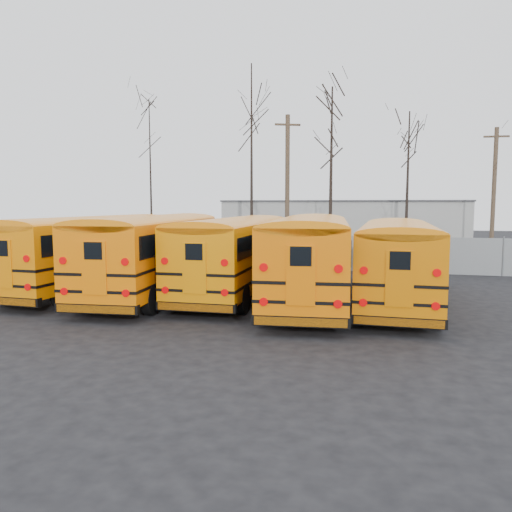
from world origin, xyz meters
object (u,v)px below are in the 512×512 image
(bus_c, at_px, (237,249))
(utility_pole_right, at_px, (494,194))
(bus_d, at_px, (310,251))
(bus_b, at_px, (156,248))
(bus_e, at_px, (397,255))
(utility_pole_left, at_px, (287,187))
(bus_a, at_px, (93,246))

(bus_c, distance_m, utility_pole_right, 19.44)
(bus_d, bearing_deg, bus_b, 174.06)
(bus_d, relative_size, utility_pole_right, 1.44)
(bus_d, distance_m, bus_e, 3.27)
(bus_c, distance_m, bus_e, 6.48)
(utility_pole_left, bearing_deg, bus_b, -125.48)
(bus_e, bearing_deg, utility_pole_right, 68.27)
(bus_b, xyz_separation_m, bus_c, (3.29, 0.98, -0.05))
(bus_a, relative_size, bus_b, 0.97)
(bus_a, relative_size, utility_pole_right, 1.39)
(bus_e, distance_m, utility_pole_right, 16.50)
(bus_e, bearing_deg, bus_b, -176.92)
(bus_d, bearing_deg, utility_pole_left, 99.04)
(bus_e, bearing_deg, bus_a, -179.09)
(bus_c, xyz_separation_m, bus_e, (6.46, -0.49, -0.05))
(bus_e, height_order, utility_pole_left, utility_pole_left)
(bus_a, relative_size, bus_d, 0.97)
(bus_c, bearing_deg, bus_d, -18.80)
(utility_pole_right, bearing_deg, bus_a, -145.28)
(bus_b, distance_m, bus_d, 6.51)
(bus_a, distance_m, bus_d, 9.67)
(bus_b, bearing_deg, bus_c, 11.16)
(bus_c, distance_m, utility_pole_left, 13.30)
(bus_d, distance_m, utility_pole_right, 18.37)
(bus_b, xyz_separation_m, bus_e, (9.74, 0.48, -0.10))
(bus_d, height_order, utility_pole_left, utility_pole_left)
(bus_c, bearing_deg, utility_pole_left, 90.43)
(bus_a, xyz_separation_m, utility_pole_left, (6.00, 13.59, 3.00))
(utility_pole_left, bearing_deg, bus_c, -111.99)
(utility_pole_right, bearing_deg, bus_e, -116.06)
(bus_a, height_order, utility_pole_right, utility_pole_right)
(bus_c, xyz_separation_m, utility_pole_right, (12.56, 14.63, 2.47))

